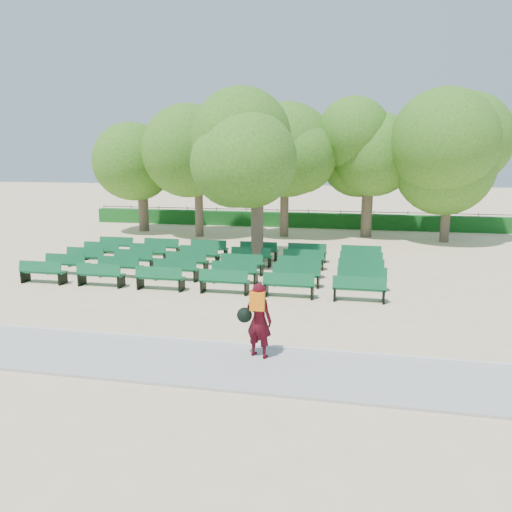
# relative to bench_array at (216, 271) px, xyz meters

# --- Properties ---
(ground) EXTENTS (120.00, 120.00, 0.00)m
(ground) POSITION_rel_bench_array_xyz_m (1.12, -0.91, -0.08)
(ground) COLOR beige
(paving) EXTENTS (30.00, 2.20, 0.06)m
(paving) POSITION_rel_bench_array_xyz_m (1.12, -8.31, -0.05)
(paving) COLOR #A6A6A2
(paving) RESTS_ON ground
(curb) EXTENTS (30.00, 0.12, 0.10)m
(curb) POSITION_rel_bench_array_xyz_m (1.12, -7.16, -0.03)
(curb) COLOR silver
(curb) RESTS_ON ground
(hedge) EXTENTS (26.00, 0.70, 0.90)m
(hedge) POSITION_rel_bench_array_xyz_m (1.12, 13.09, 0.37)
(hedge) COLOR #16551C
(hedge) RESTS_ON ground
(fence) EXTENTS (26.00, 0.10, 1.02)m
(fence) POSITION_rel_bench_array_xyz_m (1.12, 13.49, -0.08)
(fence) COLOR black
(fence) RESTS_ON ground
(tree_line) EXTENTS (21.80, 6.80, 7.04)m
(tree_line) POSITION_rel_bench_array_xyz_m (1.12, 9.09, -0.08)
(tree_line) COLOR #3E741F
(tree_line) RESTS_ON ground
(bench_array) EXTENTS (1.61, 0.53, 1.01)m
(bench_array) POSITION_rel_bench_array_xyz_m (0.00, 0.00, 0.00)
(bench_array) COLOR #0F5A31
(bench_array) RESTS_ON ground
(tree_among) EXTENTS (4.60, 4.60, 6.62)m
(tree_among) POSITION_rel_bench_array_xyz_m (1.32, 1.37, 4.44)
(tree_among) COLOR brown
(tree_among) RESTS_ON ground
(person) EXTENTS (0.82, 0.56, 1.65)m
(person) POSITION_rel_bench_array_xyz_m (3.20, -7.73, 0.83)
(person) COLOR #410912
(person) RESTS_ON ground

